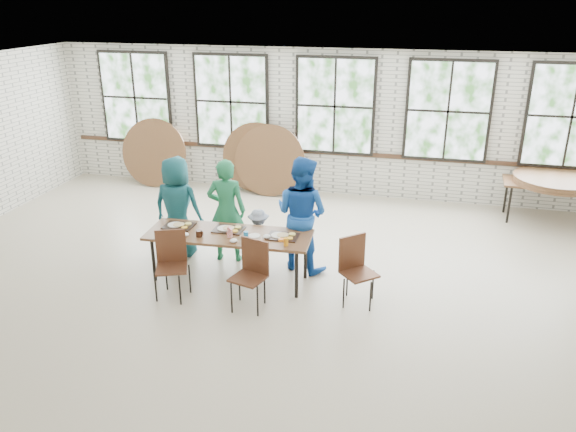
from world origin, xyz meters
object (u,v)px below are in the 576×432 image
(chair_near_left, at_px, (171,258))
(chair_near_right, at_px, (252,268))
(storage_table, at_px, (555,186))
(dining_table, at_px, (229,237))

(chair_near_left, xyz_separation_m, chair_near_right, (1.18, -0.03, 0.00))
(chair_near_left, bearing_deg, storage_table, 14.73)
(chair_near_right, height_order, storage_table, chair_near_right)
(chair_near_left, relative_size, storage_table, 0.52)
(dining_table, height_order, storage_table, same)
(chair_near_right, distance_m, storage_table, 6.21)
(storage_table, bearing_deg, chair_near_left, -140.65)
(dining_table, xyz_separation_m, storage_table, (5.07, 3.60, -0.00))
(dining_table, distance_m, chair_near_left, 0.89)
(dining_table, bearing_deg, chair_near_right, -52.52)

